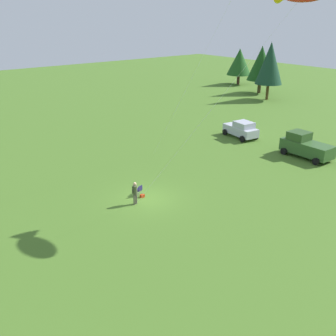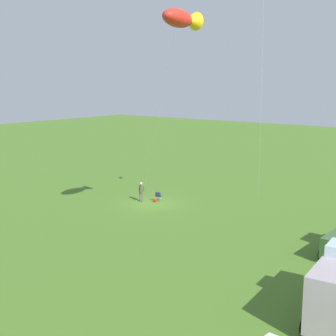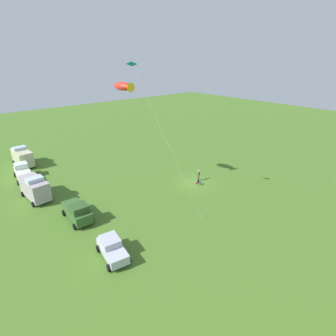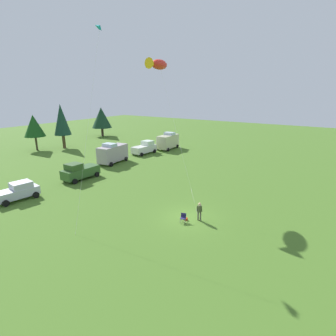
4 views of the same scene
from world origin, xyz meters
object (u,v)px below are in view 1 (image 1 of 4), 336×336
Objects in this scene: folding_chair at (139,189)px; car_silver_compact at (241,129)px; person_kite_flyer at (135,191)px; truck_green_flatbed at (305,146)px; backpack_on_grass at (142,196)px.

folding_chair is 18.39m from car_silver_compact.
person_kite_flyer is 0.34× the size of truck_green_flatbed.
car_silver_compact is 0.87× the size of truck_green_flatbed.
person_kite_flyer is 1.54m from backpack_on_grass.
folding_chair is 0.19× the size of car_silver_compact.
truck_green_flatbed reaches higher than car_silver_compact.
backpack_on_grass is at bearing -63.87° from car_silver_compact.
folding_chair is 0.16× the size of truck_green_flatbed.
person_kite_flyer is 2.12× the size of folding_chair.
folding_chair is at bearing 82.04° from truck_green_flatbed.
car_silver_compact reaches higher than folding_chair.
truck_green_flatbed is at bearing 81.92° from backpack_on_grass.
car_silver_compact reaches higher than person_kite_flyer.
person_kite_flyer is 1.60m from folding_chair.
person_kite_flyer is at bearing -63.08° from car_silver_compact.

